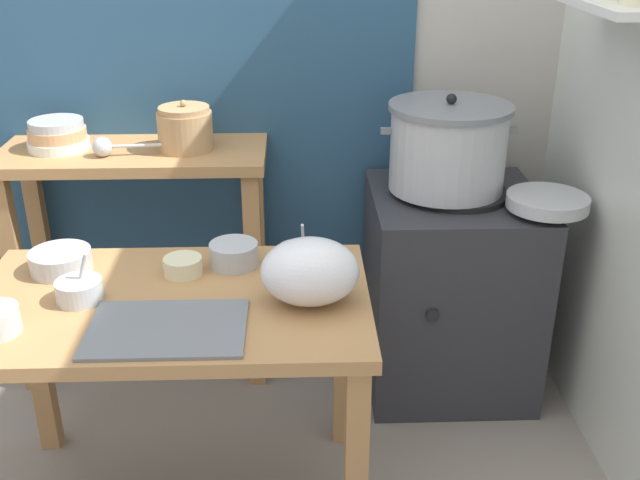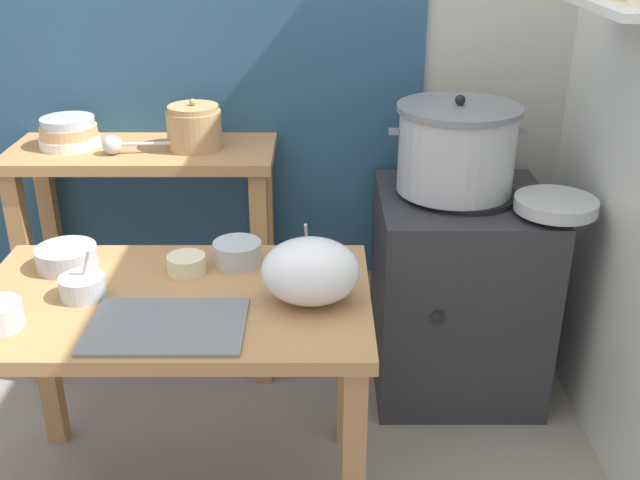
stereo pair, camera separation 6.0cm
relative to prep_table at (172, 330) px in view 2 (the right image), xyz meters
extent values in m
cube|color=#B2ADA3|center=(0.10, 1.05, 0.69)|extent=(4.40, 0.10, 2.60)
cube|color=navy|center=(-0.15, 0.99, 0.74)|extent=(1.90, 0.02, 2.10)
cube|color=silver|center=(1.25, 0.35, 0.84)|extent=(0.20, 0.56, 0.02)
cube|color=#B27F4C|center=(0.00, 0.00, 0.09)|extent=(1.10, 0.66, 0.04)
cube|color=#B27F4C|center=(0.50, -0.28, -0.27)|extent=(0.06, 0.06, 0.68)
cube|color=#B27F4C|center=(-0.50, 0.28, -0.27)|extent=(0.06, 0.06, 0.68)
cube|color=#B27F4C|center=(0.50, 0.28, -0.27)|extent=(0.06, 0.06, 0.68)
cube|color=#B27F4C|center=(-0.24, 0.78, 0.27)|extent=(0.96, 0.40, 0.04)
cube|color=#B27F4C|center=(-0.67, 0.63, -0.18)|extent=(0.06, 0.06, 0.86)
cube|color=#B27F4C|center=(0.19, 0.63, -0.18)|extent=(0.06, 0.06, 0.86)
cube|color=#B27F4C|center=(-0.67, 0.93, -0.18)|extent=(0.06, 0.06, 0.86)
cube|color=#B27F4C|center=(0.19, 0.93, -0.18)|extent=(0.06, 0.06, 0.86)
cube|color=#2D2D33|center=(0.92, 0.65, -0.23)|extent=(0.60, 0.60, 0.76)
cylinder|color=black|center=(0.92, 0.65, 0.16)|extent=(0.36, 0.36, 0.02)
cylinder|color=black|center=(0.80, 0.34, -0.16)|extent=(0.04, 0.02, 0.04)
cylinder|color=#B7BABF|center=(0.88, 0.67, 0.31)|extent=(0.40, 0.40, 0.28)
cylinder|color=slate|center=(0.88, 0.67, 0.47)|extent=(0.43, 0.43, 0.02)
sphere|color=black|center=(0.88, 0.67, 0.49)|extent=(0.04, 0.04, 0.04)
cube|color=slate|center=(0.67, 0.67, 0.38)|extent=(0.04, 0.02, 0.02)
cube|color=slate|center=(1.10, 0.67, 0.38)|extent=(0.04, 0.02, 0.02)
cylinder|color=tan|center=(-0.04, 0.78, 0.36)|extent=(0.20, 0.20, 0.14)
cylinder|color=tan|center=(-0.04, 0.78, 0.44)|extent=(0.18, 0.18, 0.02)
sphere|color=tan|center=(-0.04, 0.78, 0.46)|extent=(0.02, 0.02, 0.02)
cylinder|color=silver|center=(-0.50, 0.80, 0.31)|extent=(0.22, 0.22, 0.04)
cylinder|color=tan|center=(-0.50, 0.80, 0.35)|extent=(0.20, 0.20, 0.04)
cylinder|color=#B7BABF|center=(-0.50, 0.80, 0.38)|extent=(0.19, 0.19, 0.03)
sphere|color=#B7BABF|center=(-0.32, 0.71, 0.33)|extent=(0.07, 0.07, 0.07)
cylinder|color=#B7BABF|center=(-0.17, 0.72, 0.33)|extent=(0.22, 0.03, 0.01)
cube|color=slate|center=(0.02, -0.17, 0.12)|extent=(0.40, 0.28, 0.01)
ellipsoid|color=white|center=(0.39, -0.03, 0.20)|extent=(0.27, 0.21, 0.18)
cylinder|color=#B7BABF|center=(1.19, 0.47, 0.19)|extent=(0.27, 0.27, 0.04)
cylinder|color=beige|center=(0.02, 0.14, 0.14)|extent=(0.11, 0.11, 0.05)
cylinder|color=maroon|center=(0.02, 0.14, 0.16)|extent=(0.10, 0.10, 0.01)
cylinder|color=#B7BABF|center=(-0.34, 0.18, 0.14)|extent=(0.18, 0.18, 0.06)
cylinder|color=maroon|center=(-0.34, 0.18, 0.17)|extent=(0.15, 0.15, 0.01)
cylinder|color=#B7BABF|center=(0.17, 0.20, 0.15)|extent=(0.14, 0.14, 0.07)
cylinder|color=#BFB28C|center=(0.17, 0.20, 0.17)|extent=(0.12, 0.12, 0.01)
cylinder|color=#B7BABF|center=(-0.24, -0.01, 0.14)|extent=(0.13, 0.13, 0.06)
cylinder|color=beige|center=(-0.24, -0.01, 0.17)|extent=(0.11, 0.11, 0.01)
cylinder|color=#B7BABF|center=(-0.23, 0.01, 0.18)|extent=(0.05, 0.03, 0.14)
cylinder|color=#B7BABF|center=(0.36, 0.22, 0.14)|extent=(0.12, 0.12, 0.05)
cylinder|color=maroon|center=(0.36, 0.22, 0.15)|extent=(0.10, 0.10, 0.01)
cylinder|color=#B7BABF|center=(0.37, 0.22, 0.18)|extent=(0.01, 0.08, 0.14)
camera|label=1|loc=(0.35, -1.80, 1.10)|focal=41.74mm
camera|label=2|loc=(0.41, -1.80, 1.10)|focal=41.74mm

